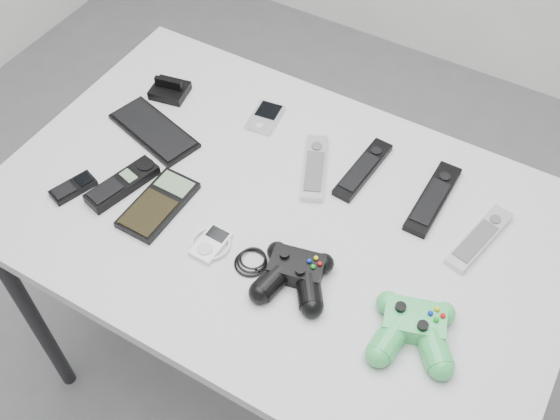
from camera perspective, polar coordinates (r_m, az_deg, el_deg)
The scene contains 15 objects.
floor at distance 2.05m, azimuth -2.48°, elevation -15.05°, with size 3.50×3.50×0.00m, color slate.
desk at distance 1.42m, azimuth 0.02°, elevation -1.85°, with size 1.20×0.77×0.81m.
pda_keyboard at distance 1.55m, azimuth -10.93°, elevation 6.83°, with size 0.23×0.10×0.01m, color black.
dock_bracket at distance 1.63m, azimuth -9.63°, elevation 10.53°, with size 0.08×0.07×0.05m, color black.
pda at distance 1.55m, azimuth -1.28°, elevation 8.09°, with size 0.06×0.10×0.02m, color #B7B7BE.
remote_silver_a at distance 1.44m, azimuth 3.04°, elevation 3.75°, with size 0.05×0.19×0.02m, color #B7B7BE.
remote_black_a at distance 1.44m, azimuth 7.25°, elevation 3.56°, with size 0.04×0.19×0.02m, color black.
remote_black_b at distance 1.42m, azimuth 13.19°, elevation 1.02°, with size 0.05×0.21×0.02m, color black.
remote_silver_b at distance 1.37m, azimuth 16.97°, elevation -2.33°, with size 0.04×0.19×0.02m, color silver.
mobile_phone at distance 1.47m, azimuth -17.57°, elevation 1.88°, with size 0.04×0.10×0.02m, color black.
cordless_handset at distance 1.44m, azimuth -13.57°, elevation 2.24°, with size 0.05×0.17×0.03m, color black.
calculator at distance 1.39m, azimuth -10.55°, elevation 0.50°, with size 0.09×0.18×0.02m, color black.
mp3_player at distance 1.32m, azimuth -6.05°, elevation -2.94°, with size 0.08×0.09×0.02m, color silver.
controller_black at distance 1.25m, azimuth 1.26°, elevation -5.53°, with size 0.25×0.15×0.05m, color black, non-canonical shape.
controller_green at distance 1.21m, azimuth 11.55°, elevation -10.04°, with size 0.15×0.17×0.05m, color green, non-canonical shape.
Camera 1 is at (0.48, -0.66, 1.88)m, focal length 42.00 mm.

